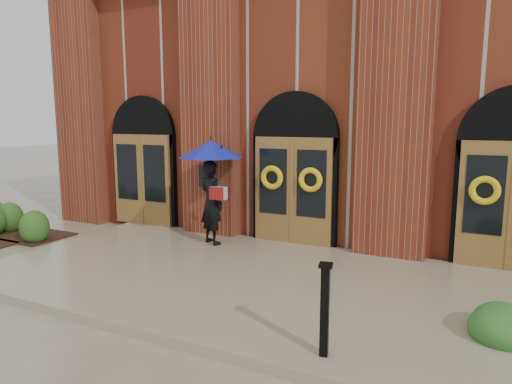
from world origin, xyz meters
The scene contains 6 objects.
ground centered at (0.00, 0.00, 0.00)m, with size 90.00×90.00×0.00m, color gray.
landing centered at (0.00, 0.15, 0.07)m, with size 10.00×5.30×0.15m, color gray.
church_building centered at (0.00, 8.78, 3.50)m, with size 16.20×12.53×7.00m.
man_with_umbrella centered at (-1.67, 1.81, 1.85)m, with size 2.03×2.03×2.43m.
metal_post centered at (2.34, -2.03, 0.77)m, with size 0.18×0.18×1.19m.
hedge_wall_left centered at (-7.31, 0.70, 0.39)m, with size 3.04×1.22×0.78m, color #294F1A.
Camera 1 is at (3.94, -7.12, 3.04)m, focal length 32.00 mm.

